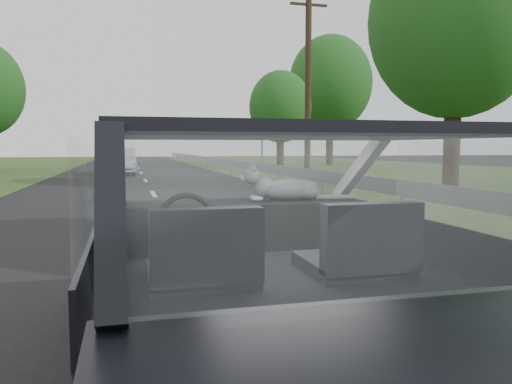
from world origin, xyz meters
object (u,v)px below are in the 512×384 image
cat (288,188)px  subject_car (269,264)px  other_car (121,161)px  highway_sign (262,149)px  utility_pole (308,83)px

cat → subject_car: bearing=-112.2°
subject_car → other_car: 23.03m
highway_sign → utility_pole: utility_pole is taller
subject_car → highway_sign: size_ratio=1.59×
subject_car → utility_pole: size_ratio=0.50×
cat → highway_sign: 27.19m
subject_car → cat: bearing=63.2°
subject_car → highway_sign: (7.30, 26.88, 0.54)m
other_car → highway_sign: highway_sign is taller
subject_car → other_car: (-1.00, 23.00, -0.07)m
utility_pole → highway_sign: bearing=86.6°
subject_car → cat: 0.77m
other_car → highway_sign: (8.29, 3.88, 0.60)m
cat → highway_sign: (6.99, 26.27, 0.18)m
other_car → highway_sign: bearing=24.3°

